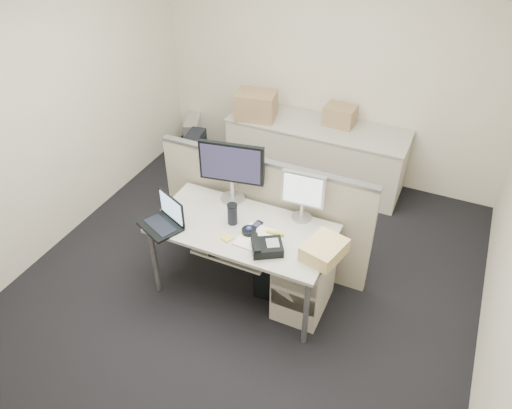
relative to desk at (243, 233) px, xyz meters
The scene contains 26 objects.
floor 0.67m from the desk, ahead, with size 4.00×4.50×0.01m, color black.
wall_back 2.35m from the desk, 90.00° to the left, with size 4.00×0.02×2.70m, color silver.
wall_left 2.11m from the desk, behind, with size 0.02×4.50×2.70m, color silver.
desk is the anchor object (origin of this frame).
keyboard_tray 0.19m from the desk, 90.00° to the right, with size 0.62×0.32×0.02m, color #AFAEA3.
drawer_pedestal 0.65m from the desk, ahead, with size 0.40×0.55×0.65m, color #B8AE9E.
cubicle_partition 0.46m from the desk, 90.00° to the left, with size 2.00×0.06×1.10m, color #B1A593.
back_counter 1.95m from the desk, 90.00° to the left, with size 2.00×0.60×0.72m, color #B8AE9E.
monitor_main 0.54m from the desk, 128.00° to the left, with size 0.57×0.22×0.57m, color black.
monitor_small 0.59m from the desk, 38.66° to the left, with size 0.36×0.18×0.45m, color #B7B7BC.
laptop 0.71m from the desk, 155.70° to the right, with size 0.34×0.26×0.26m, color black.
trackball 0.13m from the desk, 30.99° to the right, with size 0.12×0.12×0.05m, color black.
desk_phone 0.36m from the desk, 30.96° to the right, with size 0.24×0.19×0.08m, color black.
paper_stack 0.18m from the desk, 28.07° to the right, with size 0.24×0.31×0.01m, color silver.
sticky_pad 0.20m from the desk, 105.52° to the right, with size 0.08×0.08×0.01m, color gold.
travel_mug 0.18m from the desk, 168.69° to the left, with size 0.08×0.08×0.18m, color black.
banana 0.29m from the desk, ahead, with size 0.16×0.04×0.04m, color yellow.
cellphone 0.14m from the desk, 35.52° to the left, with size 0.06×0.11×0.01m, color black.
manila_folders 0.73m from the desk, ahead, with size 0.26×0.33×0.13m, color #EEC384.
keyboard 0.23m from the desk, 77.20° to the right, with size 0.42×0.15×0.02m, color black.
pc_tower_desk 0.53m from the desk, 41.93° to the left, with size 0.18×0.45×0.42m, color black.
pc_tower_spare_dark 2.23m from the desk, 131.66° to the left, with size 0.18×0.45×0.42m, color black.
pc_tower_spare_silver 2.69m from the desk, 129.94° to the left, with size 0.17×0.43×0.40m, color #B7B7BC.
cardboard_box_left 1.95m from the desk, 111.14° to the left, with size 0.43×0.33×0.33m, color #927955.
cardboard_box_right 2.07m from the desk, 84.32° to the left, with size 0.33×0.25×0.24m, color #927955.
red_binder 2.16m from the desk, 114.74° to the left, with size 0.06×0.28×0.26m, color maroon.
Camera 1 is at (1.42, -2.84, 3.37)m, focal length 35.00 mm.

